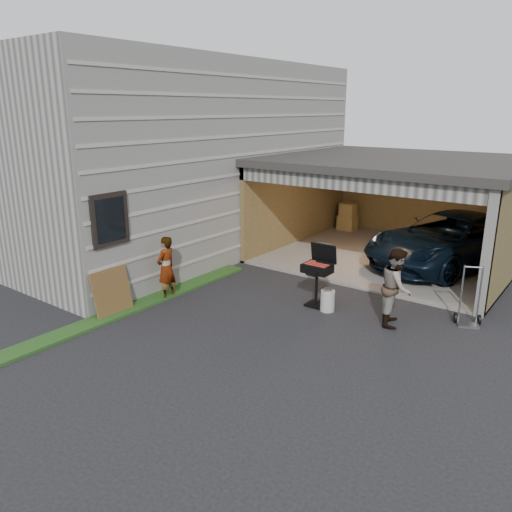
# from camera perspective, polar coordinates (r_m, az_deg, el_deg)

# --- Properties ---
(ground) EXTENTS (80.00, 80.00, 0.00)m
(ground) POSITION_cam_1_polar(r_m,az_deg,el_deg) (10.12, -3.17, -7.99)
(ground) COLOR black
(ground) RESTS_ON ground
(house) EXTENTS (7.00, 11.00, 5.50)m
(house) POSITION_cam_1_polar(r_m,az_deg,el_deg) (16.33, -10.60, 11.17)
(house) COLOR #474744
(house) RESTS_ON ground
(groundcover_strip) EXTENTS (0.50, 8.00, 0.06)m
(groundcover_strip) POSITION_cam_1_polar(r_m,az_deg,el_deg) (11.00, -15.67, -6.37)
(groundcover_strip) COLOR #193814
(groundcover_strip) RESTS_ON ground
(garage) EXTENTS (6.80, 6.30, 2.90)m
(garage) POSITION_cam_1_polar(r_m,az_deg,el_deg) (14.94, 16.19, 6.92)
(garage) COLOR #605E59
(garage) RESTS_ON ground
(minivan) EXTENTS (4.05, 5.65, 1.43)m
(minivan) POSITION_cam_1_polar(r_m,az_deg,el_deg) (14.52, 21.43, 1.49)
(minivan) COLOR black
(minivan) RESTS_ON ground
(woman) EXTENTS (0.40, 0.57, 1.46)m
(woman) POSITION_cam_1_polar(r_m,az_deg,el_deg) (11.45, -10.22, -1.35)
(woman) COLOR silver
(woman) RESTS_ON ground
(man) EXTENTS (0.80, 0.91, 1.58)m
(man) POSITION_cam_1_polar(r_m,az_deg,el_deg) (10.31, 15.75, -3.41)
(man) COLOR #3E2C18
(man) RESTS_ON ground
(bbq_grill) EXTENTS (0.61, 0.54, 1.36)m
(bbq_grill) POSITION_cam_1_polar(r_m,az_deg,el_deg) (10.94, 7.07, -1.64)
(bbq_grill) COLOR black
(bbq_grill) RESTS_ON ground
(propane_tank) EXTENTS (0.38, 0.38, 0.46)m
(propane_tank) POSITION_cam_1_polar(r_m,az_deg,el_deg) (10.86, 8.18, -5.08)
(propane_tank) COLOR #B7B7B3
(propane_tank) RESTS_ON ground
(plywood_panel) EXTENTS (0.25, 0.89, 0.98)m
(plywood_panel) POSITION_cam_1_polar(r_m,az_deg,el_deg) (10.91, -16.13, -4.01)
(plywood_panel) COLOR #503C1B
(plywood_panel) RESTS_ON ground
(hand_truck) EXTENTS (0.56, 0.52, 1.23)m
(hand_truck) POSITION_cam_1_polar(r_m,az_deg,el_deg) (10.95, 23.12, -6.08)
(hand_truck) COLOR gray
(hand_truck) RESTS_ON ground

